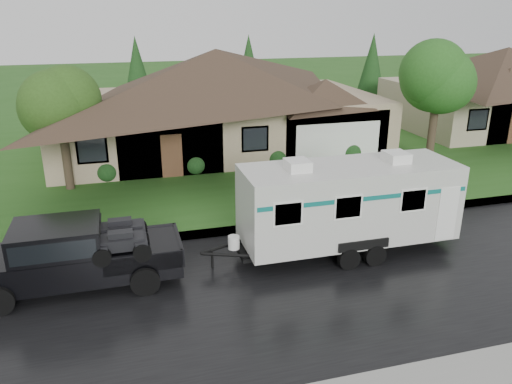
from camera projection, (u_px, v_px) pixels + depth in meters
ground at (243, 260)px, 16.43m from camera, size 140.00×140.00×0.00m
road at (260, 291)px, 14.62m from camera, size 140.00×8.00×0.01m
curb at (228, 231)px, 18.44m from camera, size 140.00×0.50×0.15m
lawn at (182, 146)px, 29.98m from camera, size 140.00×26.00×0.15m
house_main at (222, 88)px, 28.30m from camera, size 19.44×10.80×6.90m
house_neighbor at (509, 80)px, 33.87m from camera, size 15.12×9.72×6.45m
tree_left_green at (60, 107)px, 21.35m from camera, size 3.23×3.23×5.35m
tree_right_green at (439, 79)px, 25.43m from camera, size 3.73×3.73×6.18m
shrub_row at (236, 160)px, 25.13m from camera, size 13.60×1.00×1.00m
pickup_truck at (70, 254)px, 14.51m from camera, size 6.09×2.32×2.03m
travel_trailer at (348, 202)px, 16.48m from camera, size 7.51×2.64×3.37m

